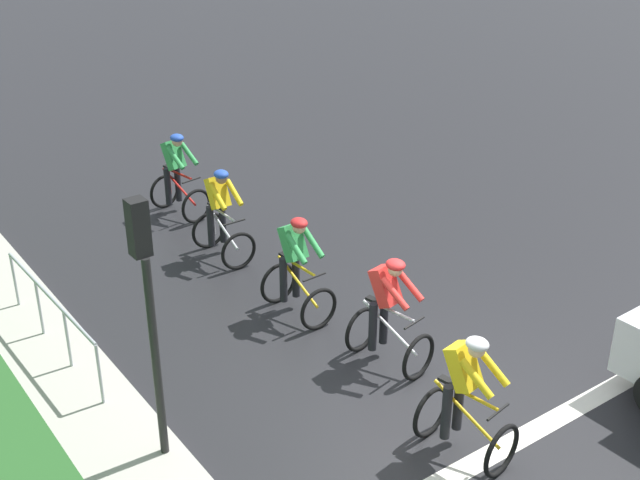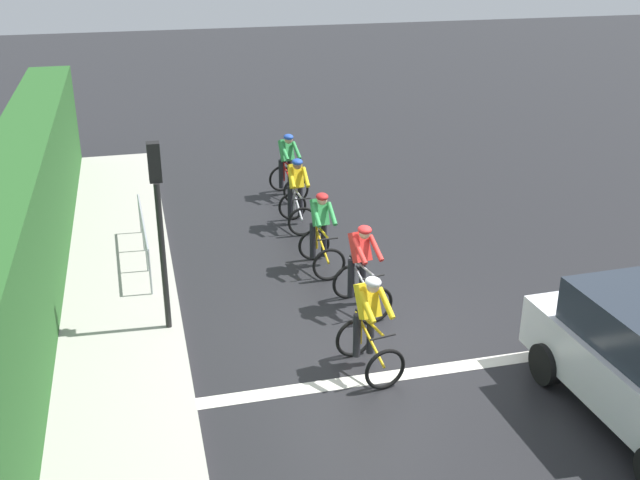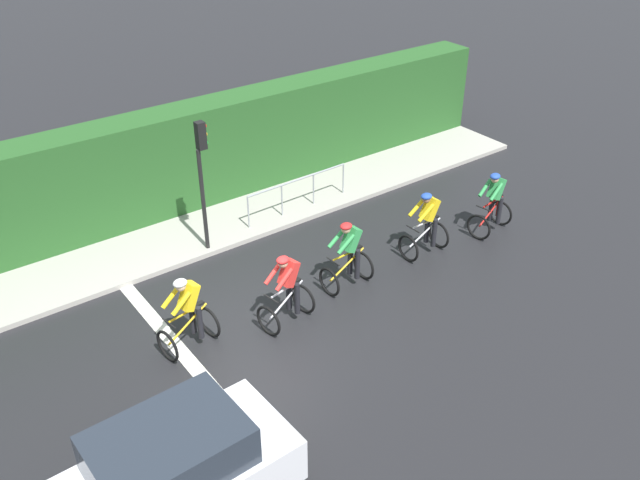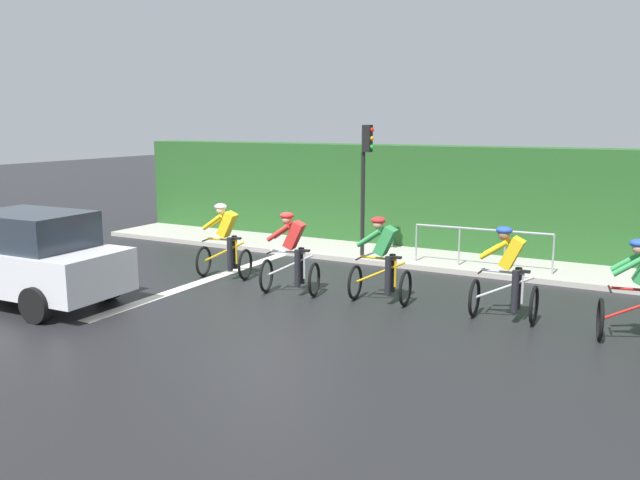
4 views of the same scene
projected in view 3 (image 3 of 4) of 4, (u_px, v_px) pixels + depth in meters
The scene contains 12 objects.
ground_plane at pixel (251, 331), 13.97m from camera, with size 80.00×80.00×0.00m, color black.
sidewalk_kerb at pixel (228, 216), 17.97m from camera, with size 2.80×19.00×0.12m, color #ADA89E.
stone_wall_low at pixel (211, 196), 18.48m from camera, with size 0.44×19.00×0.53m, color tan.
hedge_wall at pixel (202, 155), 18.10m from camera, with size 1.10×19.00×2.79m, color #265623.
road_marking_stop_line at pixel (187, 359), 13.23m from camera, with size 7.00×0.30×0.01m, color silver.
cyclist_lead at pixel (493, 204), 17.01m from camera, with size 0.85×1.18×1.66m.
cyclist_second at pixel (426, 225), 16.11m from camera, with size 0.69×1.09×1.66m.
cyclist_mid at pixel (348, 256), 14.94m from camera, with size 0.74×1.11×1.66m.
cyclist_fourth at pixel (287, 291), 13.82m from camera, with size 0.87×1.19×1.66m.
cyclist_trailing at pixel (188, 315), 13.14m from camera, with size 0.85×1.18×1.66m.
traffic_light_near_crossing at pixel (202, 168), 15.45m from camera, with size 0.20×0.31×3.34m.
pedestrian_railing_kerbside at pixel (298, 187), 17.81m from camera, with size 0.14×3.16×1.03m.
Camera 3 is at (9.64, -5.35, 8.90)m, focal length 38.06 mm.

